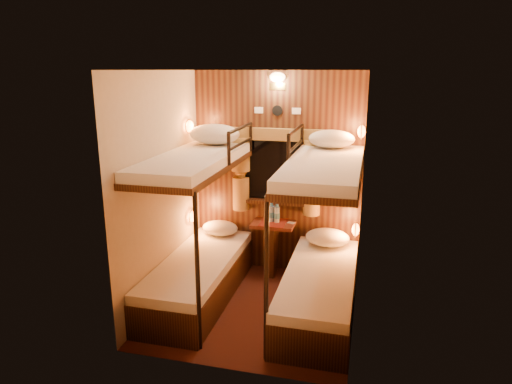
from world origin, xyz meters
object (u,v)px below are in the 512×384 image
(bottle_left, at_px, (277,215))
(bunk_left, at_px, (198,249))
(bottle_right, at_px, (271,214))
(table, at_px, (273,241))
(bunk_right, at_px, (320,261))

(bottle_left, bearing_deg, bunk_left, -130.74)
(bottle_left, bearing_deg, bottle_right, 169.09)
(table, distance_m, bottle_right, 0.34)
(bunk_left, height_order, bunk_right, same)
(bottle_right, bearing_deg, bottle_left, -10.91)
(bunk_right, xyz_separation_m, table, (-0.65, 0.78, -0.14))
(bunk_left, relative_size, bottle_right, 8.35)
(bunk_right, relative_size, table, 2.90)
(table, xyz_separation_m, bottle_left, (0.04, 0.02, 0.33))
(bunk_right, relative_size, bottle_right, 8.35)
(bunk_left, height_order, bottle_right, bunk_left)
(table, relative_size, bottle_left, 2.91)
(bunk_left, height_order, table, bunk_left)
(table, bearing_deg, bunk_left, -129.67)
(table, bearing_deg, bottle_left, 23.61)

